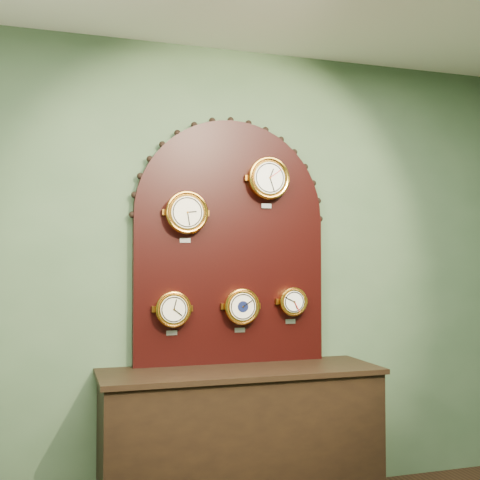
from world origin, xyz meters
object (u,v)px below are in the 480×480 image
object	(u,v)px
shop_counter	(241,443)
hygrometer	(173,309)
arabic_clock	(268,179)
display_board	(230,234)
barometer	(241,306)
roman_clock	(186,213)
tide_clock	(292,301)

from	to	relation	value
shop_counter	hygrometer	xyz separation A→B (m)	(-0.37, 0.15, 0.77)
arabic_clock	hygrometer	size ratio (longest dim) A/B	1.19
display_board	arabic_clock	xyz separation A→B (m)	(0.22, -0.07, 0.34)
hygrometer	barometer	distance (m)	0.42
shop_counter	arabic_clock	bearing A→B (deg)	34.17
shop_counter	display_board	distance (m)	1.25
shop_counter	roman_clock	xyz separation A→B (m)	(-0.29, 0.15, 1.34)
roman_clock	arabic_clock	xyz separation A→B (m)	(0.52, -0.00, 0.23)
shop_counter	arabic_clock	world-z (taller)	arabic_clock
display_board	tide_clock	bearing A→B (deg)	-9.64
display_board	barometer	bearing A→B (deg)	-53.08
barometer	arabic_clock	bearing A→B (deg)	-0.31
barometer	hygrometer	bearing A→B (deg)	179.95
shop_counter	hygrometer	distance (m)	0.87
display_board	barometer	world-z (taller)	display_board
roman_clock	barometer	bearing A→B (deg)	0.12
shop_counter	hygrometer	bearing A→B (deg)	157.60
shop_counter	barometer	size ratio (longest dim) A/B	5.86
barometer	tide_clock	bearing A→B (deg)	0.22
roman_clock	arabic_clock	distance (m)	0.57
barometer	roman_clock	bearing A→B (deg)	-179.88
display_board	barometer	size ratio (longest dim) A/B	5.61
shop_counter	tide_clock	xyz separation A→B (m)	(0.38, 0.15, 0.80)
shop_counter	arabic_clock	xyz separation A→B (m)	(0.22, 0.15, 1.57)
shop_counter	barometer	world-z (taller)	barometer
display_board	roman_clock	size ratio (longest dim) A/B	4.97
hygrometer	barometer	world-z (taller)	barometer
arabic_clock	barometer	bearing A→B (deg)	179.69
roman_clock	hygrometer	xyz separation A→B (m)	(-0.08, 0.00, -0.57)
hygrometer	tide_clock	bearing A→B (deg)	0.07
roman_clock	hygrometer	world-z (taller)	roman_clock
arabic_clock	tide_clock	distance (m)	0.78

